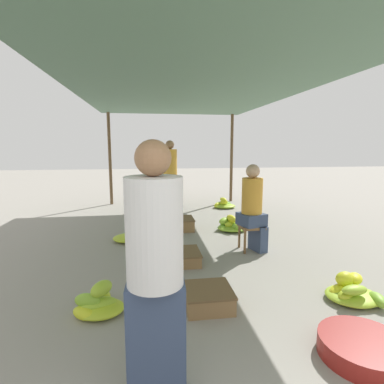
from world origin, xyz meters
TOP-DOWN VIEW (x-y plane):
  - canopy_post_back_left at (-1.65, 7.12)m, footprint 0.08×0.08m
  - canopy_post_back_right at (1.65, 7.12)m, footprint 0.08×0.08m
  - canopy_tarp at (0.00, 3.71)m, footprint 3.70×7.22m
  - vendor_foreground at (-0.63, 0.65)m, footprint 0.36×0.35m
  - stool at (0.83, 3.10)m, footprint 0.34×0.34m
  - vendor_seated at (0.85, 3.09)m, footprint 0.42×0.42m
  - basin_black at (0.88, 0.76)m, footprint 0.64×0.64m
  - banana_pile_left_0 at (-1.14, 1.65)m, footprint 0.49×0.52m
  - banana_pile_left_1 at (-0.93, 3.80)m, footprint 0.59×0.58m
  - banana_pile_right_0 at (1.35, 1.53)m, footprint 0.53×0.51m
  - banana_pile_right_1 at (0.83, 4.16)m, footprint 0.55×0.51m
  - banana_pile_right_2 at (1.20, 6.20)m, footprint 0.58×0.50m
  - crate_near at (-0.25, 2.75)m, footprint 0.50×0.50m
  - crate_mid at (-0.10, 4.37)m, footprint 0.51×0.51m
  - crate_far at (-0.11, 1.62)m, footprint 0.46×0.46m
  - shopper_walking_mid at (-0.10, 6.65)m, footprint 0.47×0.47m

SIDE VIEW (x-z plane):
  - basin_black at x=0.88m, z-range 0.00..0.14m
  - banana_pile_left_1 at x=-0.93m, z-range -0.07..0.21m
  - banana_pile_right_2 at x=1.20m, z-range -0.06..0.21m
  - crate_near at x=-0.25m, z-range 0.00..0.16m
  - banana_pile_right_0 at x=1.35m, z-range -0.04..0.21m
  - banana_pile_left_0 at x=-1.14m, z-range -0.06..0.24m
  - banana_pile_right_1 at x=0.83m, z-range -0.05..0.24m
  - crate_far at x=-0.11m, z-range 0.00..0.19m
  - crate_mid at x=-0.10m, z-range 0.00..0.22m
  - stool at x=0.83m, z-range 0.12..0.50m
  - vendor_seated at x=0.85m, z-range 0.02..1.31m
  - vendor_foreground at x=-0.63m, z-range 0.03..1.61m
  - shopper_walking_mid at x=-0.10m, z-range 0.03..1.72m
  - canopy_post_back_left at x=-1.65m, z-range 0.00..2.41m
  - canopy_post_back_right at x=1.65m, z-range 0.00..2.41m
  - canopy_tarp at x=0.00m, z-range 2.41..2.45m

